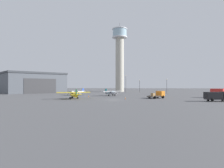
% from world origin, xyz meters
% --- Properties ---
extents(ground_plane, '(400.00, 400.00, 0.00)m').
position_xyz_m(ground_plane, '(0.00, 0.00, 0.00)').
color(ground_plane, '#545456').
extents(control_tower, '(9.79, 9.79, 45.26)m').
position_xyz_m(control_tower, '(-0.16, 67.69, 24.37)').
color(control_tower, '#B2AD9E').
rests_on(control_tower, ground_plane).
extents(hangar, '(36.68, 36.79, 11.38)m').
position_xyz_m(hangar, '(-47.98, 47.30, 5.71)').
color(hangar, '#4C5159').
rests_on(hangar, ground_plane).
extents(airplane_yellow, '(10.26, 8.20, 3.17)m').
position_xyz_m(airplane_yellow, '(-12.89, 2.70, 1.48)').
color(airplane_yellow, gold).
rests_on(airplane_yellow, ground_plane).
extents(airplane_white, '(8.31, 7.73, 2.89)m').
position_xyz_m(airplane_white, '(-17.37, 24.47, 1.35)').
color(airplane_white, white).
rests_on(airplane_white, ground_plane).
extents(airplane_silver, '(7.90, 7.92, 2.89)m').
position_xyz_m(airplane_silver, '(-2.40, 20.99, 1.35)').
color(airplane_silver, '#B7BABF').
rests_on(airplane_silver, ground_plane).
extents(truck_box_black, '(6.61, 3.62, 2.62)m').
position_xyz_m(truck_box_black, '(28.47, -3.36, 1.52)').
color(truck_box_black, '#38383D').
rests_on(truck_box_black, ground_plane).
extents(truck_flatbed_orange, '(6.42, 6.05, 2.43)m').
position_xyz_m(truck_flatbed_orange, '(14.38, 7.51, 1.19)').
color(truck_flatbed_orange, '#38383D').
rests_on(truck_flatbed_orange, ground_plane).
extents(truck_box_red, '(6.18, 5.51, 3.17)m').
position_xyz_m(truck_box_red, '(36.15, 11.34, 1.72)').
color(truck_box_red, '#38383D').
rests_on(truck_box_red, ground_plane).
extents(light_post_west, '(0.44, 0.44, 7.52)m').
position_xyz_m(light_post_west, '(24.53, 41.47, 4.56)').
color(light_post_west, '#38383D').
rests_on(light_post_west, ground_plane).
extents(light_post_east, '(0.44, 0.44, 10.05)m').
position_xyz_m(light_post_east, '(3.81, 53.30, 5.89)').
color(light_post_east, '#38383D').
rests_on(light_post_east, ground_plane).
extents(light_post_north, '(0.44, 0.44, 7.48)m').
position_xyz_m(light_post_north, '(11.81, 54.75, 4.54)').
color(light_post_north, '#38383D').
rests_on(light_post_north, ground_plane).
extents(traffic_cone_near_left, '(0.36, 0.36, 0.67)m').
position_xyz_m(traffic_cone_near_left, '(3.49, 2.67, 0.33)').
color(traffic_cone_near_left, black).
rests_on(traffic_cone_near_left, ground_plane).
extents(traffic_cone_near_right, '(0.36, 0.36, 0.69)m').
position_xyz_m(traffic_cone_near_right, '(-9.93, 12.13, 0.34)').
color(traffic_cone_near_right, black).
rests_on(traffic_cone_near_right, ground_plane).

